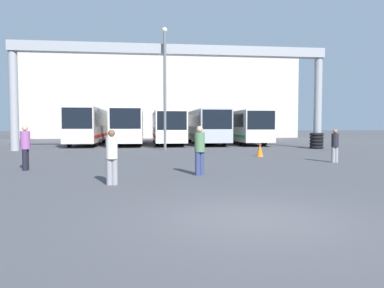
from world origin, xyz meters
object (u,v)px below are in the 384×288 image
object	(u,v)px
pedestrian_mid_right	(335,145)
lamp_post	(165,84)
bus_slot_4	(243,125)
pedestrian_far_center	(25,147)
bus_slot_2	(167,126)
pedestrian_mid_left	(112,156)
pedestrian_near_center	(200,149)
tire_stack	(317,141)
traffic_cone	(260,150)
bus_slot_3	(206,125)
bus_slot_0	(88,124)
bus_slot_1	(129,124)

from	to	relation	value
pedestrian_mid_right	lamp_post	distance (m)	12.89
bus_slot_4	pedestrian_far_center	bearing A→B (deg)	-126.29
bus_slot_2	pedestrian_mid_left	distance (m)	23.72
pedestrian_near_center	tire_stack	world-z (taller)	pedestrian_near_center
traffic_cone	bus_slot_2	bearing A→B (deg)	107.20
bus_slot_3	traffic_cone	distance (m)	13.99
bus_slot_3	bus_slot_4	size ratio (longest dim) A/B	0.97
pedestrian_mid_left	lamp_post	world-z (taller)	lamp_post
bus_slot_4	bus_slot_0	bearing A→B (deg)	-178.80
bus_slot_2	tire_stack	xyz separation A→B (m)	(10.86, -8.08, -1.12)
pedestrian_mid_left	tire_stack	xyz separation A→B (m)	(13.97, 15.43, -0.30)
pedestrian_mid_left	bus_slot_0	bearing A→B (deg)	-87.27
pedestrian_far_center	traffic_cone	size ratio (longest dim) A/B	2.49
bus_slot_0	pedestrian_far_center	distance (m)	18.83
bus_slot_4	pedestrian_far_center	size ratio (longest dim) A/B	6.27
bus_slot_4	tire_stack	xyz separation A→B (m)	(3.69, -7.78, -1.15)
bus_slot_2	pedestrian_mid_right	xyz separation A→B (m)	(7.02, -18.03, -0.86)
bus_slot_1	pedestrian_near_center	bearing A→B (deg)	-81.06
bus_slot_2	bus_slot_4	size ratio (longest dim) A/B	1.05
bus_slot_1	lamp_post	xyz separation A→B (m)	(2.91, -8.70, 2.84)
bus_slot_2	bus_slot_3	bearing A→B (deg)	-7.08
bus_slot_2	pedestrian_mid_right	world-z (taller)	bus_slot_2
bus_slot_2	pedestrian_near_center	distance (m)	21.69
bus_slot_1	traffic_cone	distance (m)	16.73
traffic_cone	lamp_post	world-z (taller)	lamp_post
pedestrian_near_center	traffic_cone	world-z (taller)	pedestrian_near_center
tire_stack	traffic_cone	bearing A→B (deg)	-135.73
pedestrian_near_center	pedestrian_mid_right	size ratio (longest dim) A/B	1.11
bus_slot_0	tire_stack	world-z (taller)	bus_slot_0
pedestrian_mid_right	lamp_post	bearing A→B (deg)	-50.44
pedestrian_mid_left	bus_slot_4	bearing A→B (deg)	-121.24
bus_slot_2	pedestrian_mid_left	size ratio (longest dim) A/B	7.08
pedestrian_near_center	bus_slot_0	bearing A→B (deg)	-93.85
bus_slot_3	pedestrian_far_center	xyz separation A→B (m)	(-10.44, -18.96, -0.83)
pedestrian_mid_right	pedestrian_mid_left	size ratio (longest dim) A/B	0.96
pedestrian_near_center	lamp_post	bearing A→B (deg)	-109.98
bus_slot_4	bus_slot_2	bearing A→B (deg)	177.61
pedestrian_near_center	tire_stack	distance (m)	17.49
pedestrian_mid_right	tire_stack	xyz separation A→B (m)	(3.84, 9.95, -0.26)
bus_slot_4	pedestrian_mid_left	size ratio (longest dim) A/B	6.73
bus_slot_2	bus_slot_0	bearing A→B (deg)	-175.22
bus_slot_1	traffic_cone	world-z (taller)	bus_slot_1
bus_slot_3	pedestrian_near_center	size ratio (longest dim) A/B	6.19
traffic_cone	pedestrian_mid_left	bearing A→B (deg)	-129.47
bus_slot_3	pedestrian_mid_right	xyz separation A→B (m)	(3.43, -17.58, -0.94)
bus_slot_0	bus_slot_1	bearing A→B (deg)	13.57
lamp_post	bus_slot_3	bearing A→B (deg)	61.91
bus_slot_1	pedestrian_near_center	world-z (taller)	bus_slot_1
bus_slot_3	tire_stack	size ratio (longest dim) A/B	9.23
bus_slot_1	pedestrian_near_center	distance (m)	22.23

